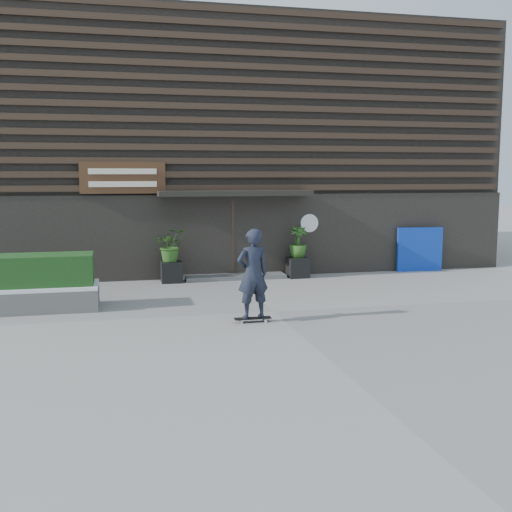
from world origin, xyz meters
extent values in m
plane|color=gray|center=(0.00, 0.00, 0.00)|extent=(80.00, 80.00, 0.00)
cube|color=#50504D|center=(0.00, 4.60, 0.06)|extent=(3.00, 0.80, 0.12)
cube|color=black|center=(-1.90, 4.40, 0.30)|extent=(0.60, 0.60, 0.60)
imported|color=#2D591E|center=(-1.90, 4.40, 1.08)|extent=(0.86, 0.75, 0.96)
cube|color=black|center=(1.90, 4.40, 0.30)|extent=(0.60, 0.60, 0.60)
imported|color=#2D591E|center=(1.90, 4.40, 1.08)|extent=(0.54, 0.54, 0.96)
cube|color=#50504E|center=(-5.63, 1.40, 0.25)|extent=(3.50, 1.20, 0.50)
cube|color=white|center=(-5.63, 1.40, 0.54)|extent=(3.50, 1.20, 0.08)
cube|color=#163A15|center=(-5.63, 1.40, 0.93)|extent=(3.30, 1.00, 0.70)
cube|color=#0C2DA2|center=(6.07, 4.70, 0.70)|extent=(1.50, 0.22, 1.41)
cube|color=black|center=(0.00, 10.00, 4.00)|extent=(18.00, 10.00, 8.00)
cube|color=black|center=(0.00, 4.94, 1.25)|extent=(18.00, 0.12, 2.50)
cube|color=#38281E|center=(0.00, 4.88, 2.70)|extent=(17.60, 0.08, 0.18)
cube|color=#38281E|center=(0.00, 4.88, 3.09)|extent=(17.60, 0.08, 0.18)
cube|color=#38281E|center=(0.00, 4.88, 3.48)|extent=(17.60, 0.08, 0.18)
cube|color=#38281E|center=(0.00, 4.88, 3.88)|extent=(17.60, 0.08, 0.18)
cube|color=#38281E|center=(0.00, 4.88, 4.27)|extent=(17.60, 0.08, 0.18)
cube|color=#38281E|center=(0.00, 4.88, 4.66)|extent=(17.60, 0.08, 0.18)
cube|color=#38281E|center=(0.00, 4.88, 5.05)|extent=(17.60, 0.08, 0.18)
cube|color=#38281E|center=(0.00, 4.88, 5.45)|extent=(17.60, 0.08, 0.18)
cube|color=#38281E|center=(0.00, 4.88, 5.84)|extent=(17.60, 0.08, 0.18)
cube|color=#38281E|center=(0.00, 4.88, 6.23)|extent=(17.60, 0.08, 0.18)
cube|color=#38281E|center=(0.00, 4.88, 6.62)|extent=(17.60, 0.08, 0.18)
cube|color=#38281E|center=(0.00, 4.88, 7.02)|extent=(17.60, 0.08, 0.18)
cube|color=#38281E|center=(0.00, 4.88, 7.41)|extent=(17.60, 0.08, 0.18)
cube|color=#38281E|center=(0.00, 4.88, 7.80)|extent=(17.60, 0.08, 0.18)
cube|color=black|center=(0.00, 4.50, 2.55)|extent=(4.50, 1.00, 0.15)
cube|color=black|center=(0.00, 5.10, 1.15)|extent=(2.40, 0.30, 2.30)
cube|color=#38281E|center=(0.00, 4.92, 1.15)|extent=(0.06, 0.10, 2.30)
cube|color=#472B19|center=(-3.20, 4.80, 3.00)|extent=(2.40, 0.10, 0.90)
cube|color=beige|center=(-3.20, 4.73, 3.18)|extent=(1.90, 0.02, 0.16)
cube|color=beige|center=(-3.20, 4.73, 2.82)|extent=(1.90, 0.02, 0.16)
cylinder|color=white|center=(2.40, 4.86, 1.60)|extent=(0.56, 0.03, 0.56)
cube|color=black|center=(-0.68, -0.87, 0.09)|extent=(0.78, 0.20, 0.02)
cylinder|color=#A8A7A3|center=(-0.94, -0.97, 0.03)|extent=(0.06, 0.03, 0.06)
cylinder|color=#A7A8A3|center=(-0.94, -0.77, 0.03)|extent=(0.06, 0.03, 0.06)
cylinder|color=beige|center=(-0.42, -0.97, 0.03)|extent=(0.06, 0.03, 0.06)
cylinder|color=beige|center=(-0.42, -0.77, 0.03)|extent=(0.06, 0.03, 0.06)
imported|color=black|center=(-0.68, -0.87, 1.04)|extent=(0.75, 0.56, 1.89)
camera|label=1|loc=(-3.46, -13.29, 3.11)|focal=43.31mm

